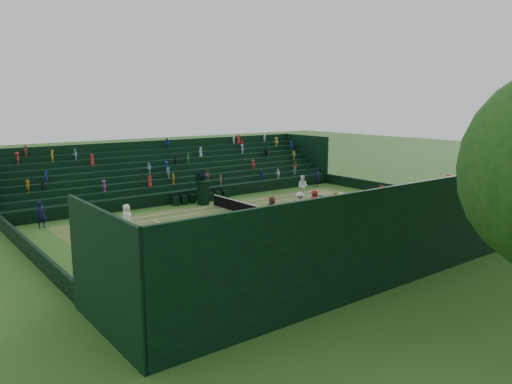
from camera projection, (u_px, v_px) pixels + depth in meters
ground at (256, 218)px, 37.32m from camera, size 160.00×160.00×0.00m
court_surface at (256, 218)px, 37.31m from camera, size 12.97×26.77×0.01m
perimeter_wall_north at (391, 189)px, 46.71m from camera, size 17.17×0.20×1.00m
perimeter_wall_south at (29, 250)px, 27.74m from camera, size 17.17×0.20×1.00m
perimeter_wall_east at (340, 236)px, 30.59m from camera, size 0.20×31.77×1.00m
perimeter_wall_west at (198, 195)px, 43.86m from camera, size 0.20×31.77×1.00m
north_grandstand at (397, 233)px, 27.14m from camera, size 6.60×32.00×4.90m
south_grandstand at (174, 177)px, 46.93m from camera, size 6.60×32.00×4.90m
tennis_net at (256, 211)px, 37.22m from camera, size 11.67×0.10×1.06m
umpire_chair at (203, 190)px, 41.97m from camera, size 0.96×0.96×3.02m
courtside_chairs at (201, 197)px, 43.25m from camera, size 0.50×5.47×1.09m
player_near_west at (127, 218)px, 33.57m from camera, size 1.00×0.76×1.84m
player_near_east at (219, 228)px, 30.61m from camera, size 0.80×0.66×1.90m
player_far_west at (303, 186)px, 45.77m from camera, size 1.15×1.04×1.93m
player_far_east at (341, 205)px, 37.36m from camera, size 1.42×1.24×1.91m
line_judge_north at (317, 177)px, 50.69m from camera, size 0.56×0.78×1.99m
line_judge_south at (41, 214)px, 34.41m from camera, size 0.58×0.76×1.89m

